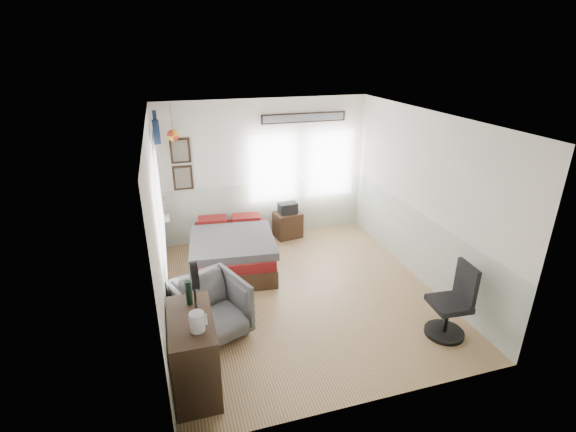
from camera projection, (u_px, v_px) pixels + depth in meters
name	position (u px, v px, depth m)	size (l,w,h in m)	color
ground_plane	(301.00, 293.00, 6.51)	(4.00, 4.50, 0.01)	olive
room_shell	(294.00, 192.00, 6.04)	(4.02, 4.52, 2.71)	silver
wall_decor	(206.00, 138.00, 7.15)	(3.55, 1.32, 1.44)	black
bed	(232.00, 250.00, 7.22)	(1.51, 2.01, 0.60)	#302115
dresser	(193.00, 353.00, 4.59)	(0.48, 1.00, 0.90)	#302115
armchair	(211.00, 309.00, 5.45)	(0.84, 0.86, 0.78)	slate
nightstand	(288.00, 225.00, 8.32)	(0.51, 0.40, 0.51)	#302115
task_chair	(452.00, 307.00, 5.44)	(0.52, 0.52, 1.03)	black
kettle	(197.00, 322.00, 4.20)	(0.18, 0.15, 0.21)	silver
bottle	(189.00, 293.00, 4.62)	(0.07, 0.07, 0.29)	black
stand_fan	(194.00, 277.00, 4.14)	(0.08, 0.29, 0.72)	black
black_bag	(288.00, 208.00, 8.19)	(0.35, 0.23, 0.21)	black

